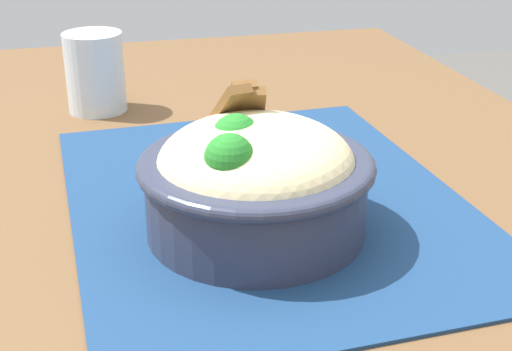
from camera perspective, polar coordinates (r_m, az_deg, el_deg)
table at (r=0.66m, az=0.58°, el=-8.51°), size 1.31×0.76×0.74m
placemat at (r=0.66m, az=0.79°, el=-1.95°), size 0.46×0.36×0.00m
bowl at (r=0.58m, az=-0.05°, el=-0.17°), size 0.21×0.21×0.12m
fork at (r=0.75m, az=-2.82°, el=1.76°), size 0.03×0.13×0.00m
drinking_glass at (r=0.90m, az=-12.42°, el=7.55°), size 0.07×0.07×0.09m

